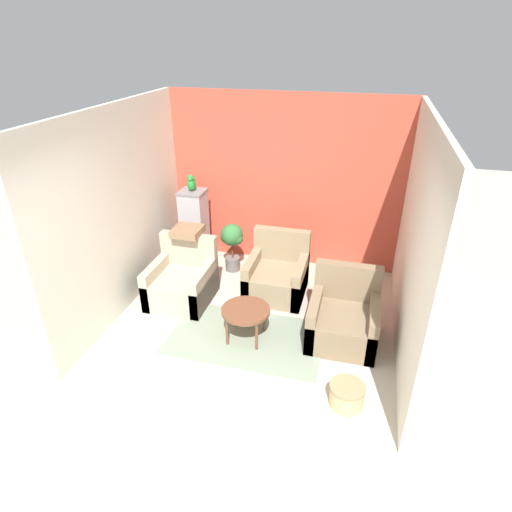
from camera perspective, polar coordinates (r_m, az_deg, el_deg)
name	(u,v)px	position (r m, az deg, el deg)	size (l,w,h in m)	color
ground_plane	(213,414)	(4.64, -5.74, -20.24)	(20.00, 20.00, 0.00)	beige
wall_back_accent	(284,183)	(6.76, 3.82, 9.75)	(3.72, 0.06, 2.68)	#C64C38
wall_left	(120,212)	(5.88, -17.63, 5.61)	(0.06, 3.42, 2.68)	beige
wall_right	(415,244)	(5.07, 20.46, 1.54)	(0.06, 3.42, 2.68)	beige
area_rug	(246,337)	(5.50, -1.34, -10.79)	(1.93, 1.14, 0.01)	gray
coffee_table	(246,312)	(5.26, -1.38, -7.51)	(0.60, 0.60, 0.44)	brown
armchair_left	(182,282)	(6.16, -9.80, -3.47)	(0.83, 0.85, 0.89)	tan
armchair_right	(343,319)	(5.45, 11.56, -8.27)	(0.83, 0.85, 0.89)	#7A664C
armchair_middle	(277,276)	(6.22, 2.81, -2.68)	(0.83, 0.85, 0.89)	#8E7A5B
birdcage	(195,229)	(7.02, -8.15, 3.55)	(0.52, 0.52, 1.23)	slate
parrot	(192,183)	(6.74, -8.59, 9.57)	(0.12, 0.22, 0.27)	#1E842D
potted_plant	(232,241)	(6.71, -3.23, 2.06)	(0.38, 0.35, 0.79)	#66605B
wicker_basket	(347,394)	(4.70, 12.00, -17.60)	(0.37, 0.37, 0.25)	tan
throw_pillow	(187,231)	(6.10, -9.13, 3.30)	(0.39, 0.39, 0.10)	#846647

